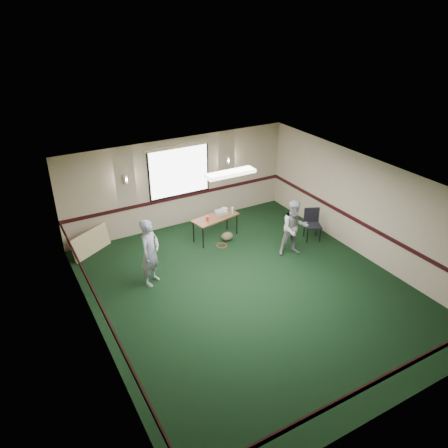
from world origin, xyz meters
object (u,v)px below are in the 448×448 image
person_right (294,228)px  conference_chair (312,221)px  folding_table (215,219)px  projector (221,212)px  person_left (150,252)px

person_right → conference_chair: bearing=39.6°
folding_table → conference_chair: conference_chair is taller
projector → person_left: (-2.63, -1.30, 0.12)m
conference_chair → person_left: 4.82m
person_left → person_right: 3.85m
conference_chair → person_left: (-4.81, 0.13, 0.32)m
folding_table → person_right: person_right is taller
projector → person_left: size_ratio=0.18×
folding_table → projector: 0.27m
folding_table → conference_chair: size_ratio=1.60×
projector → person_right: size_ratio=0.20×
projector → person_right: 2.22m
folding_table → conference_chair: 2.76m
folding_table → person_left: (-2.39, -1.20, 0.22)m
projector → person_left: 2.93m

